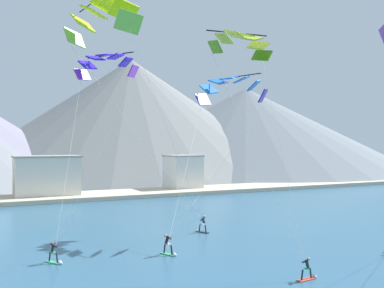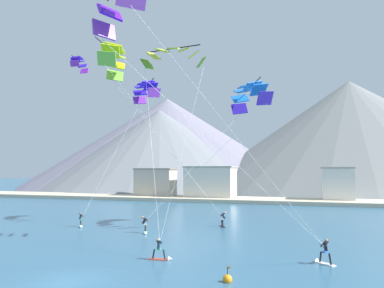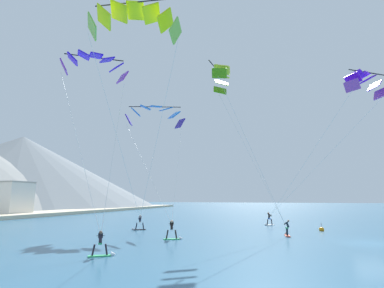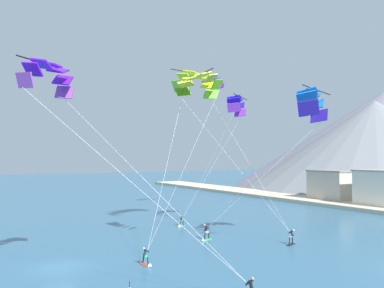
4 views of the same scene
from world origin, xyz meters
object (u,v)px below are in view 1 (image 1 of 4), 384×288
at_px(parafoil_kite_near_lead, 106,64).
at_px(parafoil_kite_mid_center, 242,43).
at_px(kitesurfer_near_trail, 169,248).
at_px(kitesurfer_far_right, 201,227).
at_px(parafoil_kite_near_trail, 231,87).
at_px(kitesurfer_mid_center, 309,273).
at_px(kitesurfer_near_lead, 55,257).
at_px(parafoil_kite_far_right, 103,18).

relative_size(parafoil_kite_near_lead, parafoil_kite_mid_center, 0.97).
distance_m(kitesurfer_near_trail, kitesurfer_far_right, 9.48).
bearing_deg(parafoil_kite_near_trail, kitesurfer_mid_center, -103.41).
relative_size(kitesurfer_near_trail, parafoil_kite_near_lead, 0.11).
bearing_deg(parafoil_kite_near_lead, parafoil_kite_mid_center, -54.21).
xyz_separation_m(kitesurfer_mid_center, parafoil_kite_near_lead, (-9.17, 16.80, 15.94)).
bearing_deg(kitesurfer_far_right, kitesurfer_near_trail, -133.40).
xyz_separation_m(kitesurfer_near_lead, kitesurfer_near_trail, (8.64, -1.63, 0.10)).
xyz_separation_m(kitesurfer_near_lead, parafoil_kite_near_lead, (5.33, 5.36, 15.91)).
relative_size(kitesurfer_mid_center, parafoil_kite_near_trail, 0.12).
distance_m(kitesurfer_far_right, parafoil_kite_far_right, 22.33).
bearing_deg(parafoil_kite_near_lead, kitesurfer_near_trail, -64.61).
relative_size(kitesurfer_near_lead, parafoil_kite_mid_center, 0.10).
height_order(kitesurfer_mid_center, parafoil_kite_near_lead, parafoil_kite_near_lead).
xyz_separation_m(kitesurfer_near_lead, kitesurfer_mid_center, (14.49, -11.44, -0.04)).
bearing_deg(kitesurfer_near_trail, parafoil_kite_far_right, 157.81).
xyz_separation_m(kitesurfer_near_trail, parafoil_kite_far_right, (-4.92, 2.00, 18.52)).
relative_size(kitesurfer_mid_center, kitesurfer_far_right, 1.00).
height_order(parafoil_kite_near_trail, parafoil_kite_mid_center, parafoil_kite_mid_center).
bearing_deg(parafoil_kite_mid_center, parafoil_kite_near_lead, 125.79).
bearing_deg(parafoil_kite_far_right, kitesurfer_near_trail, -22.19).
bearing_deg(parafoil_kite_near_lead, parafoil_kite_far_right, -107.78).
distance_m(kitesurfer_mid_center, parafoil_kite_near_trail, 22.12).
bearing_deg(kitesurfer_near_trail, kitesurfer_near_lead, 169.33).
xyz_separation_m(kitesurfer_near_trail, kitesurfer_mid_center, (5.85, -9.82, -0.14)).
distance_m(kitesurfer_mid_center, parafoil_kite_far_right, 24.58).
relative_size(kitesurfer_near_lead, kitesurfer_far_right, 0.96).
bearing_deg(kitesurfer_near_lead, kitesurfer_near_trail, -10.67).
relative_size(kitesurfer_near_lead, parafoil_kite_far_right, 0.09).
bearing_deg(parafoil_kite_mid_center, parafoil_kite_far_right, 148.23).
xyz_separation_m(kitesurfer_near_trail, parafoil_kite_mid_center, (4.46, -3.80, 16.25)).
height_order(kitesurfer_far_right, parafoil_kite_near_trail, parafoil_kite_near_trail).
height_order(kitesurfer_near_lead, kitesurfer_near_trail, kitesurfer_near_trail).
relative_size(kitesurfer_near_trail, kitesurfer_mid_center, 1.02).
distance_m(parafoil_kite_mid_center, parafoil_kite_far_right, 11.26).
relative_size(kitesurfer_near_trail, parafoil_kite_near_trail, 0.12).
xyz_separation_m(kitesurfer_far_right, parafoil_kite_far_right, (-11.43, -4.88, 18.55)).
distance_m(kitesurfer_far_right, parafoil_kite_near_trail, 14.75).
relative_size(parafoil_kite_near_lead, parafoil_kite_far_right, 0.85).
bearing_deg(parafoil_kite_near_trail, parafoil_kite_far_right, -163.16).
relative_size(parafoil_kite_near_trail, parafoil_kite_far_right, 0.78).
xyz_separation_m(kitesurfer_near_lead, kitesurfer_far_right, (15.16, 5.26, 0.08)).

